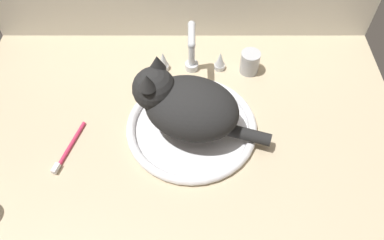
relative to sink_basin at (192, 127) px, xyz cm
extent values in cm
cube|color=#CCB793|center=(-2.60, 1.86, -2.51)|extent=(119.47, 72.19, 3.00)
torus|color=white|center=(0.00, 0.00, 0.15)|extent=(34.88, 34.88, 2.31)
cylinder|color=white|center=(0.00, 0.00, -0.71)|extent=(31.41, 31.41, 0.60)
cylinder|color=silver|center=(0.00, 22.79, 0.05)|extent=(4.00, 4.00, 2.11)
cylinder|color=silver|center=(0.00, 22.79, 8.34)|extent=(2.00, 2.00, 14.49)
sphere|color=silver|center=(0.00, 22.79, 15.59)|extent=(2.20, 2.20, 2.20)
cylinder|color=silver|center=(0.00, 18.75, 15.59)|extent=(2.00, 8.08, 2.00)
sphere|color=silver|center=(0.00, 14.71, 15.59)|extent=(2.10, 2.10, 2.10)
cylinder|color=silver|center=(-8.48, 22.79, -0.21)|extent=(3.20, 3.20, 1.60)
cone|color=silver|center=(-8.48, 22.79, 3.02)|extent=(2.88, 2.88, 4.86)
cylinder|color=silver|center=(8.48, 22.79, -0.21)|extent=(3.20, 3.20, 1.60)
cone|color=silver|center=(8.48, 22.79, 3.02)|extent=(2.88, 2.88, 4.86)
ellipsoid|color=black|center=(0.00, 0.00, 7.96)|extent=(28.64, 24.88, 13.30)
sphere|color=black|center=(-9.22, 2.95, 11.89)|extent=(10.98, 10.98, 10.98)
cone|color=black|center=(-10.22, -0.19, 17.79)|extent=(4.17, 4.17, 4.12)
cone|color=black|center=(-8.22, 6.08, 17.79)|extent=(4.17, 4.17, 4.12)
ellipsoid|color=silver|center=(-13.14, 4.20, 10.79)|extent=(4.54, 5.39, 3.51)
ellipsoid|color=silver|center=(-8.07, 2.58, 7.29)|extent=(9.53, 11.70, 7.32)
cylinder|color=black|center=(13.98, -4.47, 2.90)|extent=(12.81, 6.83, 3.20)
cylinder|color=#B2B5BA|center=(17.26, 21.83, 2.02)|extent=(5.63, 5.63, 6.04)
cylinder|color=silver|center=(17.26, 21.83, 5.54)|extent=(5.74, 5.74, 1.00)
cylinder|color=#D83359|center=(-31.12, -4.88, -0.51)|extent=(4.97, 13.44, 1.00)
cube|color=white|center=(-33.50, -12.70, 0.09)|extent=(1.91, 2.84, 1.20)
camera|label=1|loc=(0.11, -59.40, 81.53)|focal=35.38mm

